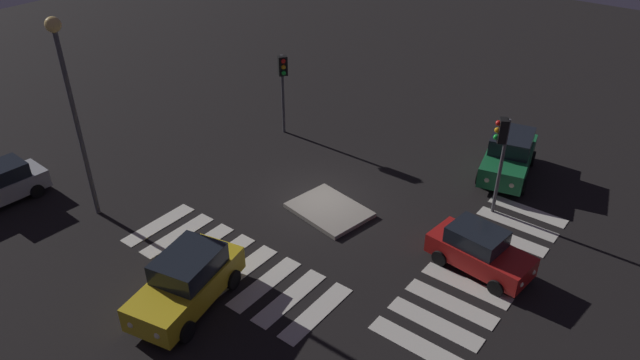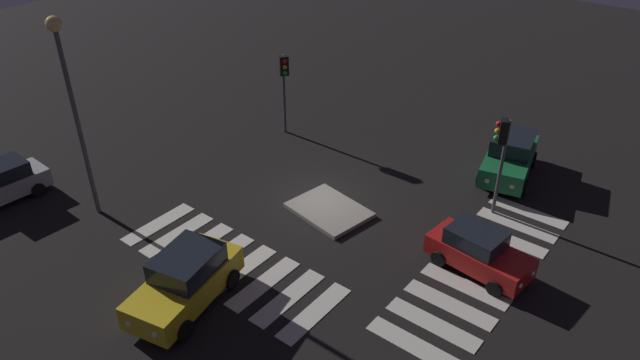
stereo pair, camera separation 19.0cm
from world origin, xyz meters
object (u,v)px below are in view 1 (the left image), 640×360
at_px(car_red, 479,250).
at_px(traffic_light_west, 283,76).
at_px(traffic_island, 329,210).
at_px(car_yellow, 187,281).
at_px(car_green, 509,155).
at_px(traffic_light_north, 501,143).
at_px(street_lamp, 68,89).

relative_size(car_red, traffic_light_west, 0.93).
height_order(traffic_island, car_yellow, car_yellow).
relative_size(traffic_island, traffic_light_west, 0.84).
distance_m(car_green, car_yellow, 15.44).
distance_m(traffic_light_west, traffic_light_north, 11.37).
relative_size(traffic_island, car_yellow, 0.76).
height_order(car_green, traffic_light_west, traffic_light_west).
height_order(traffic_light_west, traffic_light_north, traffic_light_north).
distance_m(traffic_island, car_yellow, 7.20).
bearing_deg(traffic_light_north, traffic_island, 7.32).
bearing_deg(traffic_island, car_green, 58.49).
bearing_deg(traffic_light_north, car_green, -109.56).
relative_size(traffic_island, traffic_light_north, 0.82).
xyz_separation_m(traffic_island, car_red, (6.36, 0.43, 0.71)).
height_order(traffic_island, traffic_light_west, traffic_light_west).
bearing_deg(traffic_island, street_lamp, -142.04).
bearing_deg(street_lamp, traffic_light_north, 37.99).
xyz_separation_m(car_green, street_lamp, (-12.11, -13.34, 4.56)).
bearing_deg(car_green, street_lamp, -54.95).
bearing_deg(car_yellow, traffic_light_west, -166.06).
height_order(car_red, traffic_light_west, traffic_light_west).
xyz_separation_m(car_green, traffic_light_west, (-10.71, -3.12, 2.21)).
xyz_separation_m(traffic_light_west, street_lamp, (-1.41, -10.22, 2.35)).
bearing_deg(traffic_island, car_yellow, -94.03).
height_order(car_yellow, traffic_light_north, traffic_light_north).
height_order(car_yellow, traffic_light_west, traffic_light_west).
distance_m(car_red, traffic_light_north, 4.53).
xyz_separation_m(car_green, car_yellow, (-5.07, -14.58, -0.02)).
bearing_deg(traffic_light_west, car_green, 52.32).
xyz_separation_m(traffic_light_west, traffic_light_north, (11.37, -0.24, 0.05)).
height_order(car_green, traffic_light_north, traffic_light_north).
bearing_deg(street_lamp, car_yellow, -10.04).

